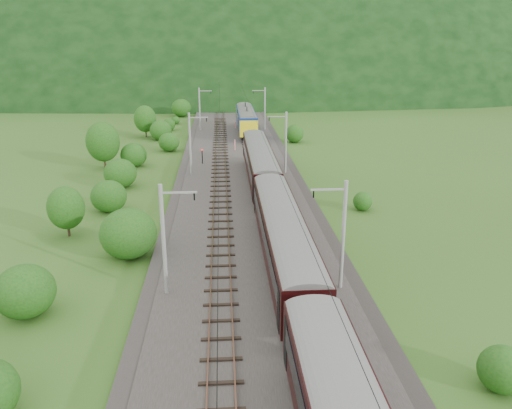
{
  "coord_description": "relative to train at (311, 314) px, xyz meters",
  "views": [
    {
      "loc": [
        -2.07,
        -31.67,
        17.52
      ],
      "look_at": [
        0.95,
        12.19,
        2.6
      ],
      "focal_mm": 35.0,
      "sensor_mm": 36.0,
      "label": 1
    }
  ],
  "objects": [
    {
      "name": "train",
      "position": [
        0.0,
        0.0,
        0.0
      ],
      "size": [
        3.08,
        148.4,
        5.36
      ],
      "color": "black",
      "rests_on": "ground"
    },
    {
      "name": "vegetation_left",
      "position": [
        -16.12,
        29.8,
        -1.39
      ],
      "size": [
        13.01,
        146.13,
        6.5
      ],
      "color": "#1D4913",
      "rests_on": "ground"
    },
    {
      "name": "overhead_wires",
      "position": [
        -2.4,
        18.91,
        3.47
      ],
      "size": [
        4.83,
        198.0,
        0.03
      ],
      "color": "black",
      "rests_on": "ground"
    },
    {
      "name": "catenary_left",
      "position": [
        -8.52,
        40.91,
        0.87
      ],
      "size": [
        2.54,
        192.28,
        8.0
      ],
      "color": "gray",
      "rests_on": "railbed"
    },
    {
      "name": "signal",
      "position": [
        -7.34,
        46.49,
        -2.1
      ],
      "size": [
        0.23,
        0.23,
        2.09
      ],
      "color": "black",
      "rests_on": "railbed"
    },
    {
      "name": "mountain_ridge",
      "position": [
        -122.4,
        308.91,
        -3.63
      ],
      "size": [
        336.0,
        280.0,
        132.0
      ],
      "primitive_type": "ellipsoid",
      "color": "black",
      "rests_on": "ground"
    },
    {
      "name": "ground",
      "position": [
        -2.4,
        8.91,
        -3.63
      ],
      "size": [
        600.0,
        600.0,
        0.0
      ],
      "primitive_type": "plane",
      "color": "#33531A",
      "rests_on": "ground"
    },
    {
      "name": "catenary_right",
      "position": [
        3.72,
        40.91,
        0.87
      ],
      "size": [
        2.54,
        192.28,
        8.0
      ],
      "color": "gray",
      "rests_on": "railbed"
    },
    {
      "name": "mountain_main",
      "position": [
        -2.4,
        268.91,
        -3.63
      ],
      "size": [
        504.0,
        360.0,
        244.0
      ],
      "primitive_type": "ellipsoid",
      "color": "black",
      "rests_on": "ground"
    },
    {
      "name": "hazard_post_far",
      "position": [
        -1.76,
        74.94,
        -2.63
      ],
      "size": [
        0.15,
        0.15,
        1.4
      ],
      "primitive_type": "cylinder",
      "color": "red",
      "rests_on": "railbed"
    },
    {
      "name": "hazard_post_near",
      "position": [
        -2.49,
        54.91,
        -2.48
      ],
      "size": [
        0.18,
        0.18,
        1.7
      ],
      "primitive_type": "cylinder",
      "color": "red",
      "rests_on": "railbed"
    },
    {
      "name": "vegetation_right",
      "position": [
        8.85,
        32.35,
        -2.43
      ],
      "size": [
        4.7,
        94.57,
        2.78
      ],
      "color": "#1D4913",
      "rests_on": "ground"
    },
    {
      "name": "track_right",
      "position": [
        0.0,
        18.91,
        -3.26
      ],
      "size": [
        2.4,
        220.0,
        0.27
      ],
      "color": "brown",
      "rests_on": "railbed"
    },
    {
      "name": "railbed",
      "position": [
        -2.4,
        18.91,
        -3.48
      ],
      "size": [
        14.0,
        220.0,
        0.3
      ],
      "primitive_type": "cube",
      "color": "#38332D",
      "rests_on": "ground"
    },
    {
      "name": "track_left",
      "position": [
        -4.8,
        18.91,
        -3.26
      ],
      "size": [
        2.4,
        220.0,
        0.27
      ],
      "color": "brown",
      "rests_on": "railbed"
    }
  ]
}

